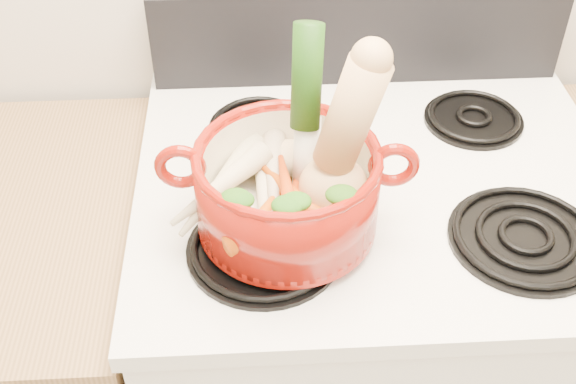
{
  "coord_description": "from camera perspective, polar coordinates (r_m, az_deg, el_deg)",
  "views": [
    {
      "loc": [
        -0.2,
        0.51,
        1.69
      ],
      "look_at": [
        -0.15,
        1.26,
        1.05
      ],
      "focal_mm": 45.0,
      "sensor_mm": 36.0,
      "label": 1
    }
  ],
  "objects": [
    {
      "name": "stove_body",
      "position": [
        1.53,
        5.63,
        -12.95
      ],
      "size": [
        0.76,
        0.65,
        0.92
      ],
      "primitive_type": "cube",
      "color": "white",
      "rests_on": "floor"
    },
    {
      "name": "cooktop",
      "position": [
        1.18,
        7.11,
        0.73
      ],
      "size": [
        0.78,
        0.67,
        0.03
      ],
      "primitive_type": "cube",
      "color": "silver",
      "rests_on": "stove_body"
    },
    {
      "name": "control_backsplash",
      "position": [
        1.37,
        5.56,
        12.27
      ],
      "size": [
        0.76,
        0.05,
        0.18
      ],
      "primitive_type": "cube",
      "color": "black",
      "rests_on": "cooktop"
    },
    {
      "name": "burner_front_left",
      "position": [
        1.03,
        -1.89,
        -4.38
      ],
      "size": [
        0.22,
        0.22,
        0.02
      ],
      "primitive_type": "cylinder",
      "color": "black",
      "rests_on": "cooktop"
    },
    {
      "name": "burner_front_right",
      "position": [
        1.1,
        18.27,
        -3.36
      ],
      "size": [
        0.22,
        0.22,
        0.02
      ],
      "primitive_type": "cylinder",
      "color": "black",
      "rests_on": "cooktop"
    },
    {
      "name": "burner_back_left",
      "position": [
        1.26,
        -2.33,
        5.35
      ],
      "size": [
        0.17,
        0.17,
        0.02
      ],
      "primitive_type": "cylinder",
      "color": "black",
      "rests_on": "cooktop"
    },
    {
      "name": "burner_back_right",
      "position": [
        1.32,
        14.47,
        5.73
      ],
      "size": [
        0.17,
        0.17,
        0.02
      ],
      "primitive_type": "cylinder",
      "color": "black",
      "rests_on": "cooktop"
    },
    {
      "name": "dutch_oven",
      "position": [
        1.01,
        -0.06,
        0.18
      ],
      "size": [
        0.27,
        0.27,
        0.13
      ],
      "primitive_type": "cylinder",
      "rotation": [
        0.0,
        0.0,
        -0.04
      ],
      "color": "maroon",
      "rests_on": "burner_front_left"
    },
    {
      "name": "pot_handle_left",
      "position": [
        0.99,
        -8.52,
        2.0
      ],
      "size": [
        0.07,
        0.02,
        0.07
      ],
      "primitive_type": "torus",
      "rotation": [
        1.57,
        0.0,
        -0.04
      ],
      "color": "maroon",
      "rests_on": "dutch_oven"
    },
    {
      "name": "pot_handle_right",
      "position": [
        1.0,
        8.36,
        2.13
      ],
      "size": [
        0.07,
        0.02,
        0.07
      ],
      "primitive_type": "torus",
      "rotation": [
        1.57,
        0.0,
        -0.04
      ],
      "color": "maroon",
      "rests_on": "dutch_oven"
    },
    {
      "name": "squash",
      "position": [
        0.96,
        4.59,
        4.08
      ],
      "size": [
        0.18,
        0.14,
        0.27
      ],
      "primitive_type": null,
      "rotation": [
        0.0,
        0.25,
        -0.23
      ],
      "color": "tan",
      "rests_on": "dutch_oven"
    },
    {
      "name": "leek",
      "position": [
        0.99,
        1.52,
        6.16
      ],
      "size": [
        0.06,
        0.1,
        0.27
      ],
      "primitive_type": "cylinder",
      "rotation": [
        -0.2,
        0.0,
        -0.2
      ],
      "color": "silver",
      "rests_on": "dutch_oven"
    },
    {
      "name": "ginger",
      "position": [
        1.09,
        -0.05,
        2.66
      ],
      "size": [
        0.1,
        0.07,
        0.05
      ],
      "primitive_type": "ellipsoid",
      "rotation": [
        0.0,
        0.0,
        -0.06
      ],
      "color": "tan",
      "rests_on": "dutch_oven"
    },
    {
      "name": "parsnip_0",
      "position": [
        1.04,
        -1.87,
        0.27
      ],
      "size": [
        0.05,
        0.21,
        0.06
      ],
      "primitive_type": "cone",
      "rotation": [
        1.66,
        0.0,
        -0.03
      ],
      "color": "beige",
      "rests_on": "dutch_oven"
    },
    {
      "name": "parsnip_1",
      "position": [
        1.04,
        -5.38,
        0.62
      ],
      "size": [
        0.15,
        0.19,
        0.06
      ],
      "primitive_type": "cone",
      "rotation": [
        1.66,
        0.0,
        -0.57
      ],
      "color": "beige",
      "rests_on": "dutch_oven"
    },
    {
      "name": "parsnip_2",
      "position": [
        1.04,
        -1.12,
        1.19
      ],
      "size": [
        0.05,
        0.18,
        0.06
      ],
      "primitive_type": "cone",
      "rotation": [
        1.66,
        0.0,
        -0.04
      ],
      "color": "beige",
      "rests_on": "dutch_oven"
    },
    {
      "name": "parsnip_3",
      "position": [
        1.02,
        -5.43,
        0.6
      ],
      "size": [
        0.16,
        0.15,
        0.06
      ],
      "primitive_type": "cone",
      "rotation": [
        1.66,
        0.0,
        -0.83
      ],
      "color": "beige",
      "rests_on": "dutch_oven"
    },
    {
      "name": "carrot_0",
      "position": [
        1.01,
        0.45,
        -1.35
      ],
      "size": [
        0.06,
        0.17,
        0.05
      ],
      "primitive_type": "cone",
      "rotation": [
        1.66,
        0.0,
        -0.16
      ],
      "color": "red",
      "rests_on": "dutch_oven"
    },
    {
      "name": "carrot_1",
      "position": [
        0.99,
        -2.01,
        -1.91
      ],
      "size": [
        0.09,
        0.13,
        0.04
      ],
      "primitive_type": "cone",
      "rotation": [
        1.66,
        0.0,
        -0.51
      ],
      "color": "#CC530A",
      "rests_on": "dutch_oven"
    },
    {
      "name": "carrot_2",
      "position": [
        1.01,
        0.82,
        -0.66
      ],
      "size": [
        0.13,
        0.16,
        0.05
      ],
      "primitive_type": "cone",
      "rotation": [
        1.66,
        0.0,
        0.61
      ],
      "color": "#CB550A",
      "rests_on": "dutch_oven"
    },
    {
      "name": "carrot_3",
      "position": [
        0.97,
        -1.4,
        -2.71
      ],
      "size": [
        0.13,
        0.1,
        0.04
      ],
      "primitive_type": "cone",
      "rotation": [
        1.66,
        0.0,
        -1.02
      ],
      "color": "#BB4409",
      "rests_on": "dutch_oven"
    },
    {
      "name": "carrot_4",
      "position": [
        0.99,
        -0.03,
        -0.23
      ],
      "size": [
        0.04,
        0.16,
        0.04
      ],
      "primitive_type": "cone",
      "rotation": [
        1.66,
        0.0,
        0.08
      ],
      "color": "#CD3A0A",
      "rests_on": "dutch_oven"
    }
  ]
}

